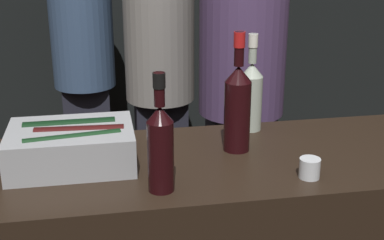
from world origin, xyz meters
TOP-DOWN VIEW (x-y plane):
  - ice_bin_with_bottles at (-0.36, 0.32)m, footprint 0.37×0.27m
  - candle_votive at (0.30, 0.11)m, footprint 0.06×0.06m
  - white_wine_bottle at (0.24, 0.51)m, footprint 0.08×0.08m
  - red_wine_bottle_black_foil at (-0.12, 0.11)m, footprint 0.07×0.07m
  - red_wine_bottle_tall at (0.15, 0.34)m, footprint 0.08×0.08m
  - person_in_hoodie at (-0.36, 2.08)m, footprint 0.38×0.38m
  - person_blond_tee at (0.07, 1.73)m, footprint 0.39×0.39m
  - person_grey_polo at (0.41, 1.24)m, footprint 0.42×0.42m

SIDE VIEW (x-z plane):
  - person_blond_tee at x=0.07m, z-range 0.09..1.74m
  - person_in_hoodie at x=-0.36m, z-range 0.09..1.75m
  - person_grey_polo at x=0.41m, z-range 0.09..1.86m
  - candle_votive at x=0.30m, z-range 1.01..1.06m
  - ice_bin_with_bottles at x=-0.36m, z-range 1.01..1.13m
  - white_wine_bottle at x=0.24m, z-range 0.97..1.31m
  - red_wine_bottle_black_foil at x=-0.12m, z-range 0.98..1.31m
  - red_wine_bottle_tall at x=0.15m, z-range 0.97..1.35m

